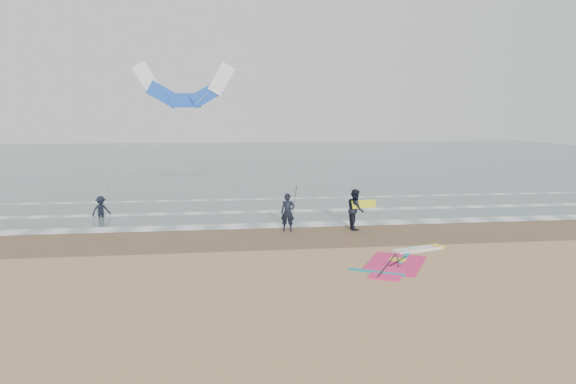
{
  "coord_description": "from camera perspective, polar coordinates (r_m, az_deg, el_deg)",
  "views": [
    {
      "loc": [
        -4.66,
        -16.98,
        5.53
      ],
      "look_at": [
        -1.84,
        5.0,
        2.2
      ],
      "focal_mm": 32.0,
      "sensor_mm": 36.0,
      "label": 1
    }
  ],
  "objects": [
    {
      "name": "foam_waterline",
      "position": [
        28.36,
        2.3,
        -2.64
      ],
      "size": [
        120.0,
        9.15,
        0.02
      ],
      "color": "white",
      "rests_on": "ground"
    },
    {
      "name": "held_pole",
      "position": [
        24.52,
        0.66,
        -1.29
      ],
      "size": [
        0.17,
        0.86,
        1.82
      ],
      "color": "black",
      "rests_on": "ground"
    },
    {
      "name": "person_standing",
      "position": [
        24.56,
        -0.03,
        -2.29
      ],
      "size": [
        0.75,
        0.58,
        1.83
      ],
      "primitive_type": "imported",
      "rotation": [
        0.0,
        0.0,
        -0.22
      ],
      "color": "black",
      "rests_on": "ground"
    },
    {
      "name": "wet_sand_band",
      "position": [
        24.09,
        4.06,
        -4.74
      ],
      "size": [
        120.0,
        5.0,
        0.01
      ],
      "primitive_type": "cube",
      "color": "brown",
      "rests_on": "ground"
    },
    {
      "name": "carried_kiteboard",
      "position": [
        25.14,
        8.44,
        -1.34
      ],
      "size": [
        1.3,
        0.51,
        0.39
      ],
      "color": "yellow",
      "rests_on": "ground"
    },
    {
      "name": "surf_kite",
      "position": [
        31.09,
        -11.42,
        11.08
      ],
      "size": [
        7.42,
        2.86,
        7.62
      ],
      "color": "white",
      "rests_on": "ground"
    },
    {
      "name": "person_wading",
      "position": [
        29.45,
        -20.09,
        -1.26
      ],
      "size": [
        1.16,
        1.04,
        1.56
      ],
      "primitive_type": "imported",
      "rotation": [
        0.0,
        0.0,
        0.59
      ],
      "color": "black",
      "rests_on": "ground"
    },
    {
      "name": "sea_water",
      "position": [
        65.38,
        -3.2,
        3.7
      ],
      "size": [
        120.0,
        80.0,
        0.02
      ],
      "primitive_type": "cube",
      "color": "#47605E",
      "rests_on": "ground"
    },
    {
      "name": "windsurf_rig",
      "position": [
        20.38,
        12.63,
        -7.33
      ],
      "size": [
        4.71,
        4.46,
        0.11
      ],
      "color": "white",
      "rests_on": "ground"
    },
    {
      "name": "ground",
      "position": [
        18.46,
        7.76,
        -8.97
      ],
      "size": [
        120.0,
        120.0,
        0.0
      ],
      "primitive_type": "plane",
      "color": "tan",
      "rests_on": "ground"
    },
    {
      "name": "person_walking",
      "position": [
        25.18,
        7.49,
        -1.92
      ],
      "size": [
        0.8,
        1.0,
        1.98
      ],
      "primitive_type": "imported",
      "rotation": [
        0.0,
        0.0,
        1.52
      ],
      "color": "black",
      "rests_on": "ground"
    }
  ]
}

